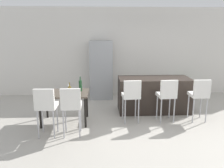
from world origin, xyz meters
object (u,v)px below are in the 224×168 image
at_px(bar_chair_middle, 167,94).
at_px(refrigerator, 101,70).
at_px(dining_table, 64,96).
at_px(kitchen_island, 154,94).
at_px(potted_plant, 187,86).
at_px(dining_chair_near, 46,104).
at_px(bar_chair_left, 131,94).
at_px(wine_bottle_middle, 80,86).
at_px(dining_chair_far, 71,104).
at_px(wine_bottle_near, 70,91).
at_px(bar_chair_right, 200,93).
at_px(wine_glass_left, 68,85).

height_order(bar_chair_middle, refrigerator, refrigerator).
distance_m(bar_chair_middle, dining_table, 2.43).
height_order(kitchen_island, potted_plant, kitchen_island).
distance_m(bar_chair_middle, dining_chair_near, 2.76).
xyz_separation_m(bar_chair_left, wine_bottle_middle, (-1.20, 0.20, 0.18)).
relative_size(kitchen_island, potted_plant, 3.29).
relative_size(dining_table, potted_plant, 1.94).
distance_m(dining_chair_far, wine_bottle_near, 0.51).
xyz_separation_m(kitchen_island, refrigerator, (-1.42, 1.37, 0.46)).
distance_m(kitchen_island, wine_bottle_near, 2.38).
xyz_separation_m(bar_chair_right, wine_glass_left, (-3.14, 0.31, 0.17)).
relative_size(wine_bottle_middle, wine_glass_left, 2.02).
bearing_deg(refrigerator, dining_table, -112.82).
height_order(wine_bottle_middle, refrigerator, refrigerator).
relative_size(bar_chair_middle, dining_chair_near, 1.00).
relative_size(bar_chair_middle, dining_chair_far, 1.00).
height_order(bar_chair_left, refrigerator, refrigerator).
bearing_deg(kitchen_island, potted_plant, 43.66).
bearing_deg(wine_bottle_middle, wine_bottle_near, -117.95).
distance_m(dining_chair_far, wine_glass_left, 1.01).
bearing_deg(wine_bottle_near, wine_glass_left, 101.30).
xyz_separation_m(bar_chair_middle, dining_table, (-2.42, 0.09, -0.04)).
xyz_separation_m(wine_bottle_middle, potted_plant, (3.35, 1.95, -0.54)).
xyz_separation_m(dining_chair_near, wine_bottle_middle, (0.63, 0.86, 0.18)).
bearing_deg(bar_chair_left, refrigerator, 107.95).
xyz_separation_m(bar_chair_right, refrigerator, (-2.33, 2.16, 0.22)).
distance_m(dining_table, refrigerator, 2.27).
relative_size(bar_chair_middle, potted_plant, 1.81).
relative_size(bar_chair_left, dining_table, 0.93).
xyz_separation_m(dining_chair_near, wine_bottle_near, (0.42, 0.48, 0.15)).
bearing_deg(dining_chair_far, bar_chair_right, 12.66).
relative_size(bar_chair_right, wine_glass_left, 6.03).
bearing_deg(kitchen_island, dining_chair_far, -144.56).
bearing_deg(bar_chair_middle, refrigerator, 125.68).
distance_m(bar_chair_left, refrigerator, 2.28).
bearing_deg(wine_bottle_middle, dining_table, -162.95).
height_order(wine_bottle_middle, potted_plant, wine_bottle_middle).
relative_size(bar_chair_right, dining_chair_near, 1.00).
height_order(bar_chair_middle, bar_chair_right, same).
bearing_deg(potted_plant, kitchen_island, -136.34).
relative_size(dining_table, refrigerator, 0.61).
xyz_separation_m(dining_chair_near, dining_chair_far, (0.51, -0.00, 0.00)).
xyz_separation_m(wine_bottle_near, wine_bottle_middle, (0.21, 0.39, 0.02)).
bearing_deg(wine_bottle_near, bar_chair_middle, 4.76).
height_order(dining_table, wine_glass_left, wine_glass_left).
xyz_separation_m(wine_bottle_near, wine_glass_left, (-0.10, 0.50, 0.01)).
relative_size(bar_chair_middle, wine_glass_left, 6.03).
distance_m(kitchen_island, wine_glass_left, 2.32).
relative_size(dining_table, dining_chair_near, 1.07).
height_order(dining_table, potted_plant, dining_table).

